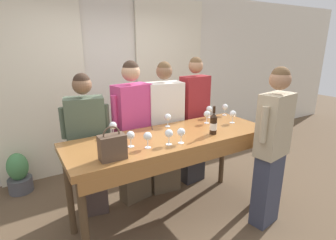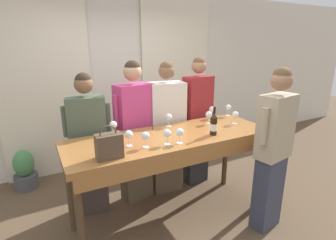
{
  "view_description": "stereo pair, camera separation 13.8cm",
  "coord_description": "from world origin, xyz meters",
  "px_view_note": "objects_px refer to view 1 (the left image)",
  "views": [
    {
      "loc": [
        -1.39,
        -2.25,
        1.99
      ],
      "look_at": [
        0.0,
        0.08,
        1.18
      ],
      "focal_mm": 28.0,
      "sensor_mm": 36.0,
      "label": 1
    },
    {
      "loc": [
        -1.27,
        -2.32,
        1.99
      ],
      "look_at": [
        0.0,
        0.08,
        1.18
      ],
      "focal_mm": 28.0,
      "sensor_mm": 36.0,
      "label": 2
    }
  ],
  "objects_px": {
    "tasting_bar": "(173,145)",
    "guest_olive_jacket": "(88,146)",
    "wine_glass_center_mid": "(168,117)",
    "wine_glass_back_mid": "(209,109)",
    "wine_bottle": "(213,124)",
    "wine_glass_back_left": "(113,126)",
    "host_pouring": "(272,147)",
    "wine_glass_near_host": "(131,136)",
    "wine_glass_back_right": "(148,137)",
    "wine_glass_front_mid": "(225,107)",
    "guest_pink_top": "(133,132)",
    "wine_glass_center_left": "(169,134)",
    "guest_striped_shirt": "(194,120)",
    "handbag": "(112,147)",
    "wine_glass_center_right": "(181,132)",
    "potted_plant": "(19,174)",
    "wine_glass_front_left": "(207,114)",
    "wine_glass_front_right": "(233,114)",
    "guest_cream_sweater": "(164,129)"
  },
  "relations": [
    {
      "from": "tasting_bar",
      "to": "guest_olive_jacket",
      "type": "xyz_separation_m",
      "value": [
        -0.76,
        0.6,
        -0.06
      ]
    },
    {
      "from": "wine_glass_center_mid",
      "to": "wine_glass_back_mid",
      "type": "height_order",
      "value": "same"
    },
    {
      "from": "wine_bottle",
      "to": "wine_glass_back_left",
      "type": "relative_size",
      "value": 1.98
    },
    {
      "from": "host_pouring",
      "to": "wine_glass_near_host",
      "type": "bearing_deg",
      "value": 158.71
    },
    {
      "from": "wine_glass_back_right",
      "to": "guest_olive_jacket",
      "type": "distance_m",
      "value": 0.9
    },
    {
      "from": "wine_bottle",
      "to": "wine_glass_front_mid",
      "type": "relative_size",
      "value": 1.98
    },
    {
      "from": "wine_glass_back_mid",
      "to": "guest_pink_top",
      "type": "distance_m",
      "value": 1.04
    },
    {
      "from": "wine_glass_center_left",
      "to": "guest_striped_shirt",
      "type": "xyz_separation_m",
      "value": [
        0.89,
        0.79,
        -0.2
      ]
    },
    {
      "from": "guest_pink_top",
      "to": "host_pouring",
      "type": "bearing_deg",
      "value": -48.02
    },
    {
      "from": "handbag",
      "to": "wine_glass_back_left",
      "type": "height_order",
      "value": "handbag"
    },
    {
      "from": "guest_olive_jacket",
      "to": "wine_glass_center_right",
      "type": "bearing_deg",
      "value": -48.77
    },
    {
      "from": "wine_glass_back_left",
      "to": "wine_glass_center_mid",
      "type": "bearing_deg",
      "value": -1.58
    },
    {
      "from": "wine_bottle",
      "to": "wine_glass_front_mid",
      "type": "height_order",
      "value": "wine_bottle"
    },
    {
      "from": "tasting_bar",
      "to": "potted_plant",
      "type": "xyz_separation_m",
      "value": [
        -1.5,
        1.57,
        -0.66
      ]
    },
    {
      "from": "wine_glass_front_left",
      "to": "wine_glass_center_left",
      "type": "distance_m",
      "value": 0.85
    },
    {
      "from": "wine_glass_front_left",
      "to": "handbag",
      "type": "bearing_deg",
      "value": -163.3
    },
    {
      "from": "wine_glass_center_right",
      "to": "guest_striped_shirt",
      "type": "xyz_separation_m",
      "value": [
        0.77,
        0.82,
        -0.2
      ]
    },
    {
      "from": "wine_glass_front_mid",
      "to": "wine_glass_front_right",
      "type": "xyz_separation_m",
      "value": [
        -0.16,
        -0.31,
        0.0
      ]
    },
    {
      "from": "wine_bottle",
      "to": "wine_glass_front_right",
      "type": "height_order",
      "value": "wine_bottle"
    },
    {
      "from": "wine_glass_front_mid",
      "to": "guest_striped_shirt",
      "type": "height_order",
      "value": "guest_striped_shirt"
    },
    {
      "from": "wine_glass_back_mid",
      "to": "guest_olive_jacket",
      "type": "relative_size",
      "value": 0.09
    },
    {
      "from": "tasting_bar",
      "to": "host_pouring",
      "type": "height_order",
      "value": "host_pouring"
    },
    {
      "from": "wine_glass_back_right",
      "to": "guest_olive_jacket",
      "type": "xyz_separation_m",
      "value": [
        -0.38,
        0.76,
        -0.28
      ]
    },
    {
      "from": "wine_glass_back_mid",
      "to": "guest_striped_shirt",
      "type": "distance_m",
      "value": 0.32
    },
    {
      "from": "guest_cream_sweater",
      "to": "host_pouring",
      "type": "height_order",
      "value": "same"
    },
    {
      "from": "wine_glass_front_right",
      "to": "wine_glass_center_left",
      "type": "relative_size",
      "value": 1.0
    },
    {
      "from": "wine_glass_center_left",
      "to": "wine_glass_near_host",
      "type": "xyz_separation_m",
      "value": [
        -0.34,
        0.14,
        0.0
      ]
    },
    {
      "from": "wine_glass_center_mid",
      "to": "wine_glass_back_left",
      "type": "xyz_separation_m",
      "value": [
        -0.66,
        0.02,
        0.0
      ]
    },
    {
      "from": "wine_glass_back_mid",
      "to": "guest_cream_sweater",
      "type": "relative_size",
      "value": 0.09
    },
    {
      "from": "wine_glass_back_right",
      "to": "potted_plant",
      "type": "relative_size",
      "value": 0.28
    },
    {
      "from": "wine_bottle",
      "to": "wine_glass_front_right",
      "type": "relative_size",
      "value": 1.98
    },
    {
      "from": "guest_cream_sweater",
      "to": "potted_plant",
      "type": "bearing_deg",
      "value": 150.9
    },
    {
      "from": "wine_glass_front_right",
      "to": "wine_glass_center_mid",
      "type": "bearing_deg",
      "value": 159.97
    },
    {
      "from": "guest_cream_sweater",
      "to": "wine_glass_front_mid",
      "type": "bearing_deg",
      "value": -18.39
    },
    {
      "from": "wine_glass_near_host",
      "to": "potted_plant",
      "type": "distance_m",
      "value": 2.1
    },
    {
      "from": "wine_glass_center_mid",
      "to": "wine_glass_front_right",
      "type": "bearing_deg",
      "value": -20.03
    },
    {
      "from": "tasting_bar",
      "to": "wine_glass_front_left",
      "type": "relative_size",
      "value": 14.4
    },
    {
      "from": "guest_cream_sweater",
      "to": "potted_plant",
      "type": "height_order",
      "value": "guest_cream_sweater"
    },
    {
      "from": "wine_glass_front_mid",
      "to": "wine_glass_back_mid",
      "type": "relative_size",
      "value": 1.0
    },
    {
      "from": "wine_bottle",
      "to": "host_pouring",
      "type": "bearing_deg",
      "value": -41.9
    },
    {
      "from": "wine_glass_center_left",
      "to": "wine_glass_back_left",
      "type": "height_order",
      "value": "same"
    },
    {
      "from": "wine_glass_near_host",
      "to": "wine_glass_back_mid",
      "type": "bearing_deg",
      "value": 17.55
    },
    {
      "from": "guest_olive_jacket",
      "to": "potted_plant",
      "type": "relative_size",
      "value": 2.98
    },
    {
      "from": "wine_glass_near_host",
      "to": "guest_pink_top",
      "type": "bearing_deg",
      "value": 65.1
    },
    {
      "from": "wine_glass_front_right",
      "to": "wine_glass_back_left",
      "type": "bearing_deg",
      "value": 168.23
    },
    {
      "from": "wine_glass_front_mid",
      "to": "wine_glass_center_left",
      "type": "distance_m",
      "value": 1.32
    },
    {
      "from": "wine_glass_center_mid",
      "to": "wine_glass_back_left",
      "type": "height_order",
      "value": "same"
    },
    {
      "from": "wine_glass_back_right",
      "to": "handbag",
      "type": "bearing_deg",
      "value": -169.17
    },
    {
      "from": "wine_glass_center_right",
      "to": "wine_glass_back_mid",
      "type": "relative_size",
      "value": 1.0
    },
    {
      "from": "wine_bottle",
      "to": "wine_glass_center_mid",
      "type": "height_order",
      "value": "wine_bottle"
    }
  ]
}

